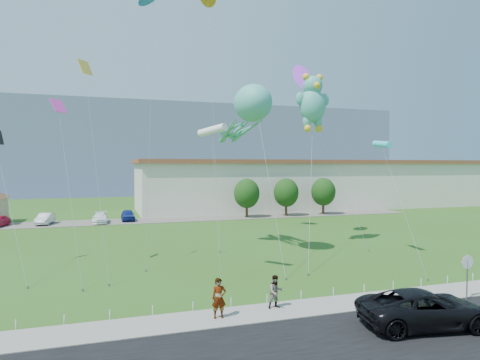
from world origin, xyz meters
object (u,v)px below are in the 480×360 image
object	(u,v)px
parked_car_white	(100,218)
parked_car_blue	(128,215)
pedestrian_right	(276,292)
pedestrian_left	(219,298)
parked_car_silver	(45,219)
stop_sign	(467,266)
octopus_kite	(249,113)
suv	(425,309)
teddy_bear_kite	(313,101)
warehouse	(315,184)

from	to	relation	value
parked_car_white	parked_car_blue	size ratio (longest dim) A/B	1.06
parked_car_white	pedestrian_right	bearing A→B (deg)	-74.95
pedestrian_left	parked_car_white	world-z (taller)	pedestrian_left
parked_car_silver	stop_sign	bearing A→B (deg)	-46.69
pedestrian_right	stop_sign	bearing A→B (deg)	-11.45
stop_sign	parked_car_blue	size ratio (longest dim) A/B	0.60
pedestrian_right	parked_car_blue	xyz separation A→B (m)	(-5.03, 37.98, -0.16)
parked_car_blue	stop_sign	bearing A→B (deg)	-68.36
stop_sign	pedestrian_right	world-z (taller)	stop_sign
parked_car_silver	octopus_kite	bearing A→B (deg)	-43.40
pedestrian_right	parked_car_white	xyz separation A→B (m)	(-8.49, 36.66, -0.23)
suv	pedestrian_left	world-z (taller)	pedestrian_left
parked_car_white	teddy_bear_kite	xyz separation A→B (m)	(18.17, -22.04, 12.34)
teddy_bear_kite	parked_car_white	bearing A→B (deg)	129.51
warehouse	suv	bearing A→B (deg)	-112.99
stop_sign	parked_car_blue	xyz separation A→B (m)	(-15.49, 39.79, -1.10)
pedestrian_left	parked_car_white	size ratio (longest dim) A/B	0.43
warehouse	teddy_bear_kite	size ratio (longest dim) A/B	3.94
parked_car_white	teddy_bear_kite	world-z (taller)	teddy_bear_kite
stop_sign	pedestrian_right	distance (m)	10.66
warehouse	stop_sign	bearing A→B (deg)	-108.90
suv	pedestrian_right	xyz separation A→B (m)	(-5.45, 4.32, 0.05)
parked_car_blue	teddy_bear_kite	bearing A→B (deg)	-57.44
warehouse	parked_car_blue	world-z (taller)	warehouse
parked_car_silver	parked_car_white	xyz separation A→B (m)	(6.45, -0.88, -0.04)
pedestrian_left	teddy_bear_kite	bearing A→B (deg)	52.79
suv	parked_car_silver	world-z (taller)	suv
suv	teddy_bear_kite	xyz separation A→B (m)	(4.23, 18.93, 12.15)
pedestrian_left	teddy_bear_kite	xyz separation A→B (m)	(12.79, 15.07, 11.99)
suv	parked_car_blue	distance (m)	43.58
parked_car_blue	pedestrian_left	bearing A→B (deg)	-86.78
warehouse	parked_car_silver	xyz separation A→B (m)	(-41.91, -8.86, -3.38)
pedestrian_left	parked_car_silver	distance (m)	39.80
stop_sign	octopus_kite	world-z (taller)	octopus_kite
stop_sign	parked_car_silver	xyz separation A→B (m)	(-25.41, 39.34, -1.13)
octopus_kite	teddy_bear_kite	xyz separation A→B (m)	(6.65, 1.70, 1.45)
pedestrian_right	octopus_kite	xyz separation A→B (m)	(3.03, 12.92, 10.65)
suv	pedestrian_right	bearing A→B (deg)	61.19
warehouse	parked_car_blue	distance (m)	33.25
parked_car_silver	octopus_kite	world-z (taller)	octopus_kite
stop_sign	suv	size ratio (longest dim) A/B	0.42
warehouse	pedestrian_right	world-z (taller)	warehouse
warehouse	parked_car_white	bearing A→B (deg)	-164.63
warehouse	pedestrian_right	xyz separation A→B (m)	(-26.96, -46.40, -3.19)
suv	parked_car_silver	size ratio (longest dim) A/B	1.44
parked_car_blue	parked_car_white	bearing A→B (deg)	-158.65
parked_car_silver	parked_car_blue	distance (m)	9.93
pedestrian_right	teddy_bear_kite	bearing A→B (deg)	54.82
stop_sign	parked_car_white	size ratio (longest dim) A/B	0.56
pedestrian_left	parked_car_silver	bearing A→B (deg)	110.41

